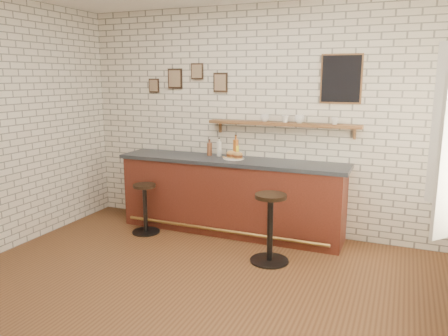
{
  "coord_description": "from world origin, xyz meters",
  "views": [
    {
      "loc": [
        1.87,
        -3.57,
        2.07
      ],
      "look_at": [
        0.0,
        0.9,
        1.06
      ],
      "focal_mm": 35.0,
      "sensor_mm": 36.0,
      "label": 1
    }
  ],
  "objects_px": {
    "bitters_bottle_brown": "(210,149)",
    "bitters_bottle_amber": "(236,148)",
    "bar_stool_right": "(270,226)",
    "shelf_cup_d": "(335,121)",
    "shelf_cup_c": "(300,119)",
    "shelf_cup_a": "(265,118)",
    "sandwich_plate": "(234,158)",
    "bar_stool_left": "(145,207)",
    "shelf_cup_b": "(285,119)",
    "condiment_bottle_yellow": "(237,151)",
    "ciabatta_sandwich": "(235,155)",
    "bar_counter": "(230,196)",
    "bitters_bottle_white": "(219,149)"
  },
  "relations": [
    {
      "from": "bar_stool_right",
      "to": "shelf_cup_d",
      "type": "bearing_deg",
      "value": 61.68
    },
    {
      "from": "bar_counter",
      "to": "shelf_cup_d",
      "type": "bearing_deg",
      "value": 8.78
    },
    {
      "from": "bitters_bottle_white",
      "to": "condiment_bottle_yellow",
      "type": "xyz_separation_m",
      "value": [
        0.26,
        0.0,
        -0.02
      ]
    },
    {
      "from": "ciabatta_sandwich",
      "to": "shelf_cup_c",
      "type": "relative_size",
      "value": 1.97
    },
    {
      "from": "bitters_bottle_white",
      "to": "bar_stool_right",
      "type": "bearing_deg",
      "value": -41.38
    },
    {
      "from": "condiment_bottle_yellow",
      "to": "shelf_cup_a",
      "type": "relative_size",
      "value": 1.8
    },
    {
      "from": "bar_counter",
      "to": "condiment_bottle_yellow",
      "type": "relative_size",
      "value": 14.8
    },
    {
      "from": "bitters_bottle_white",
      "to": "bar_counter",
      "type": "bearing_deg",
      "value": -30.39
    },
    {
      "from": "bitters_bottle_white",
      "to": "shelf_cup_c",
      "type": "bearing_deg",
      "value": 3.74
    },
    {
      "from": "condiment_bottle_yellow",
      "to": "bar_stool_right",
      "type": "distance_m",
      "value": 1.34
    },
    {
      "from": "shelf_cup_a",
      "to": "bitters_bottle_brown",
      "type": "bearing_deg",
      "value": 157.67
    },
    {
      "from": "bitters_bottle_amber",
      "to": "bar_stool_left",
      "type": "height_order",
      "value": "bitters_bottle_amber"
    },
    {
      "from": "bar_stool_left",
      "to": "shelf_cup_b",
      "type": "xyz_separation_m",
      "value": [
        1.72,
        0.68,
        1.18
      ]
    },
    {
      "from": "bitters_bottle_brown",
      "to": "shelf_cup_c",
      "type": "distance_m",
      "value": 1.31
    },
    {
      "from": "bar_stool_left",
      "to": "shelf_cup_b",
      "type": "bearing_deg",
      "value": 21.67
    },
    {
      "from": "bar_counter",
      "to": "bar_stool_left",
      "type": "bearing_deg",
      "value": -155.24
    },
    {
      "from": "sandwich_plate",
      "to": "bitters_bottle_brown",
      "type": "bearing_deg",
      "value": 164.82
    },
    {
      "from": "bitters_bottle_amber",
      "to": "shelf_cup_b",
      "type": "distance_m",
      "value": 0.77
    },
    {
      "from": "sandwich_plate",
      "to": "bitters_bottle_brown",
      "type": "distance_m",
      "value": 0.43
    },
    {
      "from": "sandwich_plate",
      "to": "bar_stool_right",
      "type": "height_order",
      "value": "sandwich_plate"
    },
    {
      "from": "bar_counter",
      "to": "shelf_cup_b",
      "type": "xyz_separation_m",
      "value": [
        0.67,
        0.2,
        1.04
      ]
    },
    {
      "from": "ciabatta_sandwich",
      "to": "bitters_bottle_brown",
      "type": "xyz_separation_m",
      "value": [
        -0.41,
        0.11,
        0.04
      ]
    },
    {
      "from": "bitters_bottle_white",
      "to": "condiment_bottle_yellow",
      "type": "distance_m",
      "value": 0.26
    },
    {
      "from": "bitters_bottle_brown",
      "to": "shelf_cup_d",
      "type": "bearing_deg",
      "value": 2.43
    },
    {
      "from": "ciabatta_sandwich",
      "to": "shelf_cup_a",
      "type": "height_order",
      "value": "shelf_cup_a"
    },
    {
      "from": "bar_stool_right",
      "to": "shelf_cup_d",
      "type": "distance_m",
      "value": 1.56
    },
    {
      "from": "bar_counter",
      "to": "bitters_bottle_white",
      "type": "height_order",
      "value": "bitters_bottle_white"
    },
    {
      "from": "bar_counter",
      "to": "ciabatta_sandwich",
      "type": "height_order",
      "value": "ciabatta_sandwich"
    },
    {
      "from": "bar_stool_right",
      "to": "bitters_bottle_amber",
      "type": "bearing_deg",
      "value": 130.71
    },
    {
      "from": "bitters_bottle_brown",
      "to": "bitters_bottle_amber",
      "type": "xyz_separation_m",
      "value": [
        0.39,
        -0.0,
        0.03
      ]
    },
    {
      "from": "condiment_bottle_yellow",
      "to": "bar_stool_left",
      "type": "relative_size",
      "value": 0.31
    },
    {
      "from": "shelf_cup_b",
      "to": "shelf_cup_c",
      "type": "xyz_separation_m",
      "value": [
        0.19,
        0.0,
        0.01
      ]
    },
    {
      "from": "bar_stool_right",
      "to": "shelf_cup_b",
      "type": "bearing_deg",
      "value": 96.59
    },
    {
      "from": "sandwich_plate",
      "to": "shelf_cup_a",
      "type": "relative_size",
      "value": 2.4
    },
    {
      "from": "bitters_bottle_amber",
      "to": "bar_stool_right",
      "type": "relative_size",
      "value": 0.39
    },
    {
      "from": "bitters_bottle_brown",
      "to": "bar_stool_left",
      "type": "distance_m",
      "value": 1.18
    },
    {
      "from": "shelf_cup_c",
      "to": "shelf_cup_d",
      "type": "bearing_deg",
      "value": -103.06
    },
    {
      "from": "bitters_bottle_brown",
      "to": "bar_stool_left",
      "type": "relative_size",
      "value": 0.34
    },
    {
      "from": "shelf_cup_b",
      "to": "shelf_cup_c",
      "type": "bearing_deg",
      "value": -59.87
    },
    {
      "from": "ciabatta_sandwich",
      "to": "shelf_cup_c",
      "type": "xyz_separation_m",
      "value": [
        0.81,
        0.18,
        0.49
      ]
    },
    {
      "from": "bar_counter",
      "to": "shelf_cup_a",
      "type": "bearing_deg",
      "value": 26.67
    },
    {
      "from": "bar_stool_right",
      "to": "condiment_bottle_yellow",
      "type": "bearing_deg",
      "value": 130.25
    },
    {
      "from": "bar_counter",
      "to": "bitters_bottle_white",
      "type": "distance_m",
      "value": 0.66
    },
    {
      "from": "shelf_cup_c",
      "to": "condiment_bottle_yellow",
      "type": "bearing_deg",
      "value": 81.84
    },
    {
      "from": "ciabatta_sandwich",
      "to": "bar_stool_right",
      "type": "xyz_separation_m",
      "value": [
        0.74,
        -0.78,
        -0.64
      ]
    },
    {
      "from": "bitters_bottle_white",
      "to": "shelf_cup_a",
      "type": "distance_m",
      "value": 0.76
    },
    {
      "from": "condiment_bottle_yellow",
      "to": "shelf_cup_b",
      "type": "relative_size",
      "value": 2.18
    },
    {
      "from": "bitters_bottle_white",
      "to": "bitters_bottle_amber",
      "type": "bearing_deg",
      "value": 0.0
    },
    {
      "from": "bar_counter",
      "to": "shelf_cup_d",
      "type": "relative_size",
      "value": 34.34
    },
    {
      "from": "bar_stool_right",
      "to": "shelf_cup_c",
      "type": "relative_size",
      "value": 6.27
    }
  ]
}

